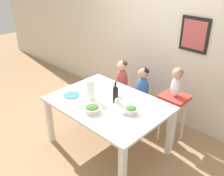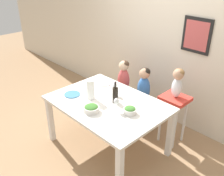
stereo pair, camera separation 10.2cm
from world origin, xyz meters
name	(u,v)px [view 1 (the left image)]	position (x,y,z in m)	size (l,w,h in m)	color
ground_plane	(108,146)	(0.00, 0.00, 0.00)	(14.00, 14.00, 0.00)	#9E7A56
wall_back	(166,37)	(0.00, 1.27, 1.35)	(10.00, 0.09, 2.70)	beige
dining_table	(108,108)	(0.00, 0.00, 0.65)	(1.51, 1.08, 0.74)	white
chair_far_left	(121,95)	(-0.44, 0.77, 0.38)	(0.43, 0.38, 0.45)	silver
chair_far_center	(141,104)	(-0.01, 0.77, 0.38)	(0.43, 0.38, 0.45)	silver
chair_right_highchair	(173,106)	(0.54, 0.77, 0.57)	(0.36, 0.33, 0.74)	silver
person_child_left	(122,76)	(-0.44, 0.77, 0.73)	(0.20, 0.19, 0.55)	#C64C4C
person_child_center	(143,84)	(-0.01, 0.77, 0.73)	(0.20, 0.19, 0.55)	#3366B2
person_baby_right	(177,80)	(0.54, 0.77, 0.98)	(0.15, 0.15, 0.41)	silver
wine_bottle	(115,95)	(0.07, 0.07, 0.86)	(0.08, 0.08, 0.29)	black
paper_towel_roll	(91,90)	(-0.22, -0.09, 0.88)	(0.10, 0.10, 0.27)	white
wine_glass_near	(117,102)	(0.23, -0.06, 0.87)	(0.07, 0.07, 0.18)	white
wine_glass_far	(114,86)	(-0.09, 0.21, 0.87)	(0.07, 0.07, 0.18)	white
salad_bowl_large	(92,109)	(0.03, -0.30, 0.79)	(0.20, 0.20, 0.09)	silver
salad_bowl_small	(131,110)	(0.38, 0.01, 0.79)	(0.16, 0.16, 0.09)	silver
dinner_plate_front_left	(72,95)	(-0.49, -0.21, 0.75)	(0.22, 0.22, 0.01)	teal
dinner_plate_back_left	(103,83)	(-0.44, 0.34, 0.75)	(0.22, 0.22, 0.01)	silver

